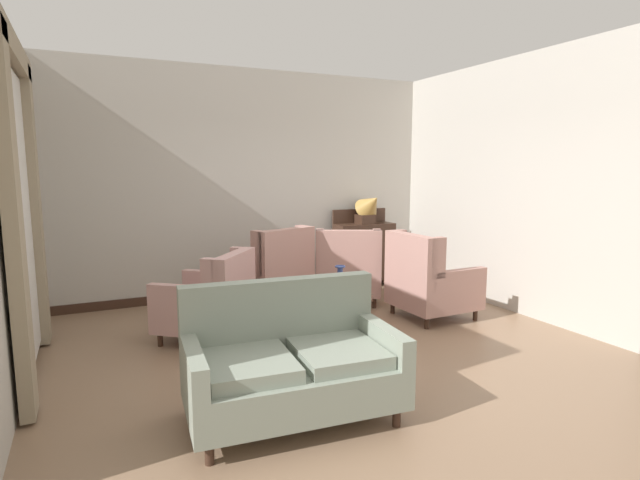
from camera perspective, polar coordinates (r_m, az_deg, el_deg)
name	(u,v)px	position (r m, az deg, el deg)	size (l,w,h in m)	color
ground	(343,359)	(5.00, 2.68, -13.30)	(7.98, 7.98, 0.00)	#896B51
wall_back	(252,184)	(7.29, -7.78, 6.32)	(5.68, 0.08, 3.20)	#BCB7AD
wall_left	(8,196)	(5.00, -31.88, 4.30)	(0.08, 3.99, 3.20)	#BCB7AD
wall_right	(501,186)	(7.00, 19.84, 5.83)	(0.08, 3.99, 3.20)	#BCB7AD
baseboard_back	(255,290)	(7.45, -7.42, -5.60)	(5.52, 0.03, 0.12)	#382319
window_with_curtains	(22,203)	(4.99, -30.75, 3.65)	(0.12, 2.10, 2.86)	silver
coffee_table	(334,305)	(5.30, 1.66, -7.41)	(0.81, 0.81, 0.50)	#382319
porcelain_vase	(340,283)	(5.26, 2.29, -4.95)	(0.15, 0.15, 0.32)	#384C93
settee	(291,364)	(3.80, -3.32, -13.88)	(1.58, 0.97, 0.98)	gray
armchair_foreground_right	(428,283)	(6.29, 12.19, -4.78)	(0.91, 0.87, 1.06)	tan
armchair_near_sideboard	(211,301)	(5.53, -12.30, -6.83)	(1.18, 1.18, 0.95)	tan
armchair_back_corner	(274,278)	(6.38, -5.27, -4.31)	(1.08, 1.09, 1.10)	tan
armchair_near_window	(348,272)	(6.83, 3.14, -3.65)	(1.14, 1.14, 1.03)	tan
sideboard	(364,251)	(7.81, 5.00, -1.24)	(0.92, 0.36, 1.19)	#382319
gramophone	(370,206)	(7.67, 5.75, 3.87)	(0.43, 0.53, 0.56)	#382319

